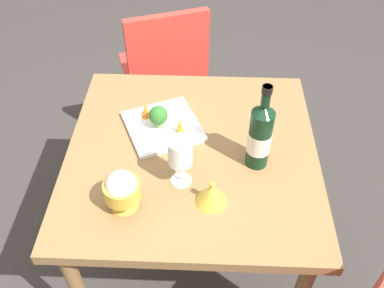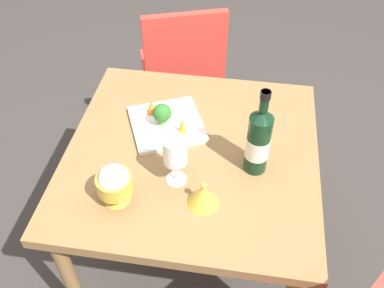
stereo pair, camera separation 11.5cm
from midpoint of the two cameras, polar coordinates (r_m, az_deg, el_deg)
The scene contains 11 objects.
ground_plane at distance 2.05m, azimuth -1.67°, elevation -15.16°, with size 8.00×8.00×0.00m, color #383330.
dining_table at distance 1.53m, azimuth -2.16°, elevation -3.21°, with size 0.86×0.86×0.73m.
chair_by_wall at distance 2.21m, azimuth -5.12°, elevation 10.44°, with size 0.51×0.51×0.85m.
wine_bottle at distance 1.34m, azimuth 6.74°, elevation 1.07°, with size 0.08×0.08×0.32m.
wine_glass at distance 1.28m, azimuth -4.18°, elevation -1.34°, with size 0.08×0.08×0.18m.
rice_bowl at distance 1.28m, azimuth -11.98°, elevation -6.21°, with size 0.11×0.11×0.14m.
rice_bowl_lid at distance 1.29m, azimuth 0.07°, elevation -6.81°, with size 0.10×0.10×0.09m.
serving_plate at distance 1.55m, azimuth -6.06°, elevation 2.30°, with size 0.33×0.33×0.02m.
broccoli_floret at distance 1.50m, azimuth -6.76°, elevation 3.72°, with size 0.07×0.07×0.09m.
carrot_garnish_left at distance 1.48m, azimuth -3.86°, elevation 2.35°, with size 0.03×0.03×0.07m.
carrot_garnish_right at distance 1.57m, azimuth -8.33°, elevation 4.47°, with size 0.04×0.04×0.06m.
Camera 1 is at (-0.04, 1.02, 1.78)m, focal length 39.62 mm.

